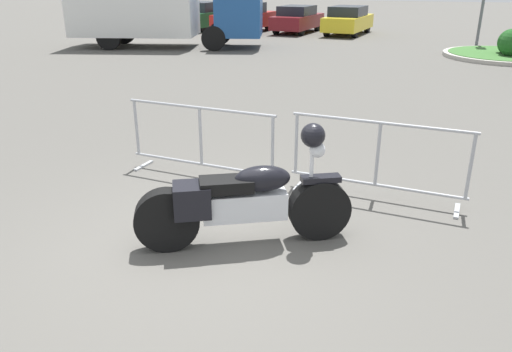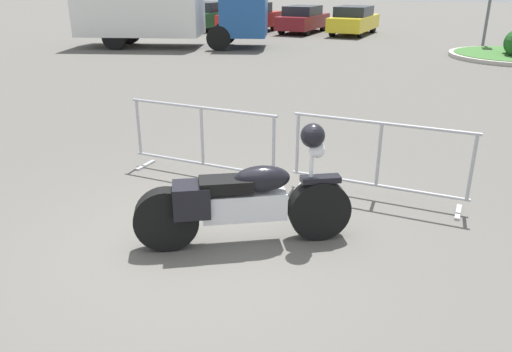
# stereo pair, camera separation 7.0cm
# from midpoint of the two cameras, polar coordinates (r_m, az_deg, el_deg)

# --- Properties ---
(ground_plane) EXTENTS (120.00, 120.00, 0.00)m
(ground_plane) POSITION_cam_midpoint_polar(r_m,az_deg,el_deg) (5.58, -5.18, -8.11)
(ground_plane) COLOR #54514C
(motorcycle) EXTENTS (2.21, 1.26, 1.35)m
(motorcycle) POSITION_cam_midpoint_polar(r_m,az_deg,el_deg) (5.42, -1.00, -2.83)
(motorcycle) COLOR black
(motorcycle) RESTS_ON ground
(crowd_barrier_near) EXTENTS (2.33, 0.65, 1.07)m
(crowd_barrier_near) POSITION_cam_midpoint_polar(r_m,az_deg,el_deg) (7.29, -5.88, 4.02)
(crowd_barrier_near) COLOR #9EA0A5
(crowd_barrier_near) RESTS_ON ground
(crowd_barrier_far) EXTENTS (2.33, 0.65, 1.07)m
(crowd_barrier_far) POSITION_cam_midpoint_polar(r_m,az_deg,el_deg) (6.68, 14.11, 1.79)
(crowd_barrier_far) COLOR #9EA0A5
(crowd_barrier_far) RESTS_ON ground
(box_truck) EXTENTS (8.02, 4.12, 2.98)m
(box_truck) POSITION_cam_midpoint_polar(r_m,az_deg,el_deg) (21.80, -10.69, 18.57)
(box_truck) COLOR silver
(box_truck) RESTS_ON ground
(parked_car_green) EXTENTS (2.25, 4.50, 1.47)m
(parked_car_green) POSITION_cam_midpoint_polar(r_m,az_deg,el_deg) (28.80, -5.30, 17.80)
(parked_car_green) COLOR #236B38
(parked_car_green) RESTS_ON ground
(parked_car_red) EXTENTS (2.27, 4.55, 1.48)m
(parked_car_red) POSITION_cam_midpoint_polar(r_m,az_deg,el_deg) (27.17, -0.60, 17.65)
(parked_car_red) COLOR #B21E19
(parked_car_red) RESTS_ON ground
(parked_car_maroon) EXTENTS (2.06, 4.13, 1.35)m
(parked_car_maroon) POSITION_cam_midpoint_polar(r_m,az_deg,el_deg) (27.19, 5.47, 17.42)
(parked_car_maroon) COLOR maroon
(parked_car_maroon) RESTS_ON ground
(parked_car_yellow) EXTENTS (2.11, 4.22, 1.38)m
(parked_car_yellow) POSITION_cam_midpoint_polar(r_m,az_deg,el_deg) (26.60, 11.19, 17.06)
(parked_car_yellow) COLOR yellow
(parked_car_yellow) RESTS_ON ground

